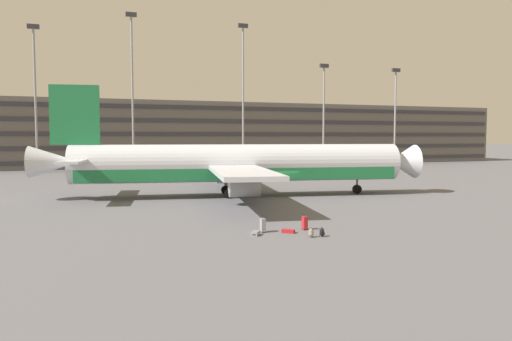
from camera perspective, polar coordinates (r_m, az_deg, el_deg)
The scene contains 14 objects.
ground_plane at distance 46.71m, azimuth 3.18°, elevation -3.08°, with size 600.00×600.00×0.00m, color #5B5B60.
terminal_structure at distance 99.35m, azimuth -9.07°, elevation 4.27°, with size 144.13×15.72×12.60m.
airliner at distance 46.49m, azimuth -2.39°, elevation 0.67°, with size 37.40×30.40×10.46m.
light_mast_left at distance 84.80m, azimuth -24.72°, elevation 8.84°, with size 1.80×0.50×23.43m.
light_mast_center_left at distance 84.94m, azimuth -14.46°, elevation 10.14°, with size 1.80×0.50×26.53m.
light_mast_center_right at distance 88.81m, azimuth -1.54°, elevation 9.87°, with size 1.80×0.50×26.16m.
light_mast_right at distance 94.86m, azimuth 8.04°, elevation 7.48°, with size 1.80×0.50×19.81m.
light_mast_far_right at distance 103.39m, azimuth 16.18°, elevation 7.04°, with size 1.80×0.50×19.71m.
suitcase_black at distance 28.33m, azimuth -0.06°, elevation -7.46°, with size 0.71×0.80×0.24m.
suitcase_teal at distance 29.20m, azimuth 0.81°, elevation -6.47°, with size 0.28×0.48×1.04m.
suitcase_small at distance 30.13m, azimuth 5.79°, elevation -6.18°, with size 0.25×0.42×0.98m.
suitcase_scuffed at distance 29.12m, azimuth 3.84°, elevation -7.18°, with size 0.82×0.75×0.22m.
backpack_upright at distance 27.94m, azimuth 6.54°, elevation -7.38°, with size 0.37×0.36×0.57m.
backpack_laid_flat at distance 28.22m, azimuth 7.87°, elevation -7.28°, with size 0.40×0.40×0.57m.
Camera 1 is at (-17.78, -42.81, 5.76)m, focal length 33.73 mm.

